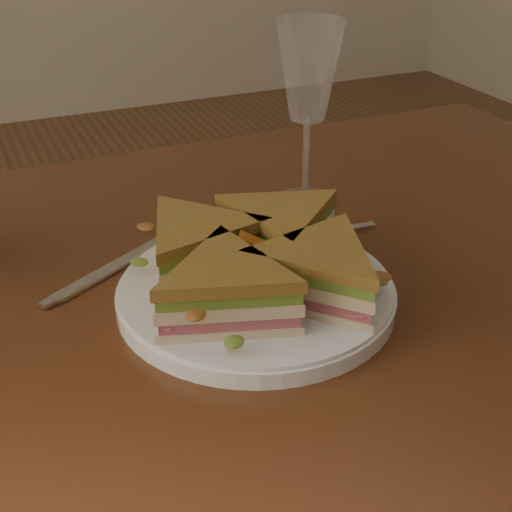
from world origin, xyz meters
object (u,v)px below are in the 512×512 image
at_px(sandwich_wedges, 256,261).
at_px(spoon, 264,243).
at_px(wine_glass, 309,76).
at_px(knife, 119,265).
at_px(table, 237,359).
at_px(plate, 256,294).

height_order(sandwich_wedges, spoon, sandwich_wedges).
height_order(sandwich_wedges, wine_glass, wine_glass).
bearing_deg(knife, table, -66.72).
xyz_separation_m(plate, knife, (-0.10, 0.12, -0.01)).
xyz_separation_m(table, knife, (-0.10, 0.07, 0.10)).
distance_m(spoon, wine_glass, 0.20).
bearing_deg(knife, sandwich_wedges, -78.97).
relative_size(table, spoon, 6.52).
height_order(plate, spoon, plate).
bearing_deg(sandwich_wedges, knife, 131.38).
xyz_separation_m(spoon, knife, (-0.16, 0.02, -0.00)).
distance_m(table, knife, 0.16).
relative_size(plate, spoon, 1.45).
height_order(table, spoon, spoon).
xyz_separation_m(table, wine_glass, (0.15, 0.14, 0.26)).
xyz_separation_m(table, plate, (0.00, -0.04, 0.11)).
bearing_deg(plate, sandwich_wedges, 0.00).
xyz_separation_m(plate, spoon, (0.05, 0.10, -0.00)).
xyz_separation_m(sandwich_wedges, wine_glass, (0.15, 0.19, 0.11)).
bearing_deg(plate, wine_glass, 51.44).
height_order(spoon, wine_glass, wine_glass).
bearing_deg(spoon, plate, -116.05).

